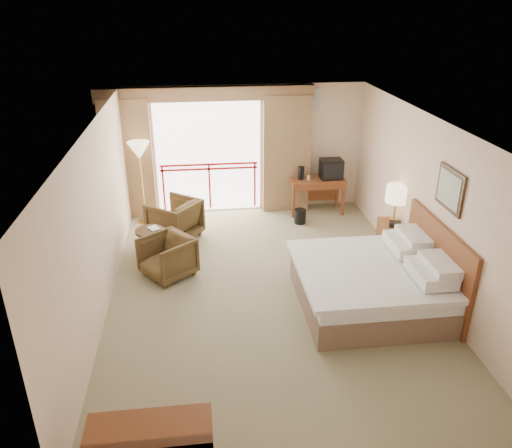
{
  "coord_description": "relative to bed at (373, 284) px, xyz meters",
  "views": [
    {
      "loc": [
        -1.03,
        -6.79,
        4.32
      ],
      "look_at": [
        -0.16,
        0.4,
        1.01
      ],
      "focal_mm": 35.0,
      "sensor_mm": 36.0,
      "label": 1
    }
  ],
  "objects": [
    {
      "name": "floor",
      "position": [
        -1.5,
        0.6,
        -0.38
      ],
      "size": [
        7.0,
        7.0,
        0.0
      ],
      "primitive_type": "plane",
      "color": "#7E7757",
      "rests_on": "ground"
    },
    {
      "name": "ceiling",
      "position": [
        -1.5,
        0.6,
        2.32
      ],
      "size": [
        7.0,
        7.0,
        0.0
      ],
      "primitive_type": "plane",
      "rotation": [
        3.14,
        0.0,
        0.0
      ],
      "color": "white",
      "rests_on": "wall_back"
    },
    {
      "name": "wall_back",
      "position": [
        -1.5,
        4.1,
        0.97
      ],
      "size": [
        5.0,
        0.0,
        5.0
      ],
      "primitive_type": "plane",
      "rotation": [
        1.57,
        0.0,
        0.0
      ],
      "color": "beige",
      "rests_on": "ground"
    },
    {
      "name": "wall_front",
      "position": [
        -1.5,
        -2.9,
        0.97
      ],
      "size": [
        5.0,
        0.0,
        5.0
      ],
      "primitive_type": "plane",
      "rotation": [
        -1.57,
        0.0,
        0.0
      ],
      "color": "beige",
      "rests_on": "ground"
    },
    {
      "name": "wall_left",
      "position": [
        -4.0,
        0.6,
        0.97
      ],
      "size": [
        0.0,
        7.0,
        7.0
      ],
      "primitive_type": "plane",
      "rotation": [
        1.57,
        0.0,
        1.57
      ],
      "color": "beige",
      "rests_on": "ground"
    },
    {
      "name": "wall_right",
      "position": [
        1.0,
        0.6,
        0.97
      ],
      "size": [
        0.0,
        7.0,
        7.0
      ],
      "primitive_type": "plane",
      "rotation": [
        1.57,
        0.0,
        -1.57
      ],
      "color": "beige",
      "rests_on": "ground"
    },
    {
      "name": "balcony_door",
      "position": [
        -2.3,
        4.08,
        0.82
      ],
      "size": [
        2.4,
        0.0,
        2.4
      ],
      "primitive_type": "plane",
      "rotation": [
        1.57,
        0.0,
        0.0
      ],
      "color": "white",
      "rests_on": "wall_back"
    },
    {
      "name": "balcony_railing",
      "position": [
        -2.3,
        4.06,
        0.44
      ],
      "size": [
        2.09,
        0.03,
        1.02
      ],
      "color": "#A70E11",
      "rests_on": "wall_back"
    },
    {
      "name": "curtain_left",
      "position": [
        -3.95,
        3.95,
        0.87
      ],
      "size": [
        1.0,
        0.26,
        2.5
      ],
      "primitive_type": "cube",
      "color": "brown",
      "rests_on": "wall_back"
    },
    {
      "name": "curtain_right",
      "position": [
        -0.65,
        3.95,
        0.87
      ],
      "size": [
        1.0,
        0.26,
        2.5
      ],
      "primitive_type": "cube",
      "color": "brown",
      "rests_on": "wall_back"
    },
    {
      "name": "valance",
      "position": [
        -2.3,
        3.98,
        2.17
      ],
      "size": [
        4.4,
        0.22,
        0.28
      ],
      "primitive_type": "cube",
      "color": "brown",
      "rests_on": "wall_back"
    },
    {
      "name": "hvac_vent",
      "position": [
        -0.2,
        4.07,
        1.97
      ],
      "size": [
        0.5,
        0.04,
        0.5
      ],
      "primitive_type": "cube",
      "color": "silver",
      "rests_on": "wall_back"
    },
    {
      "name": "bed",
      "position": [
        0.0,
        0.0,
        0.0
      ],
      "size": [
        2.13,
        2.06,
        0.97
      ],
      "color": "brown",
      "rests_on": "floor"
    },
    {
      "name": "headboard",
      "position": [
        0.96,
        0.0,
        0.27
      ],
      "size": [
        0.06,
        2.1,
        1.3
      ],
      "primitive_type": "cube",
      "color": "#642B12",
      "rests_on": "wall_right"
    },
    {
      "name": "framed_art",
      "position": [
        0.97,
        0.0,
        1.47
      ],
      "size": [
        0.04,
        0.72,
        0.6
      ],
      "color": "black",
      "rests_on": "wall_right"
    },
    {
      "name": "nightstand",
      "position": [
        0.89,
        1.52,
        -0.05
      ],
      "size": [
        0.5,
        0.58,
        0.65
      ],
      "primitive_type": "cube",
      "rotation": [
        0.0,
        0.0,
        -0.08
      ],
      "color": "#642B12",
      "rests_on": "floor"
    },
    {
      "name": "table_lamp",
      "position": [
        0.89,
        1.57,
        0.79
      ],
      "size": [
        0.38,
        0.38,
        0.66
      ],
      "rotation": [
        0.0,
        0.0,
        0.29
      ],
      "color": "tan",
      "rests_on": "nightstand"
    },
    {
      "name": "phone",
      "position": [
        0.84,
        1.37,
        0.32
      ],
      "size": [
        0.23,
        0.2,
        0.09
      ],
      "primitive_type": "cube",
      "rotation": [
        0.0,
        0.0,
        -0.31
      ],
      "color": "black",
      "rests_on": "nightstand"
    },
    {
      "name": "desk",
      "position": [
        -0.01,
        3.72,
        0.22
      ],
      "size": [
        1.18,
        0.57,
        0.77
      ],
      "rotation": [
        0.0,
        0.0,
        0.04
      ],
      "color": "#642B12",
      "rests_on": "floor"
    },
    {
      "name": "tv",
      "position": [
        0.29,
        3.66,
        0.6
      ],
      "size": [
        0.46,
        0.37,
        0.42
      ],
      "rotation": [
        0.0,
        0.0,
        0.14
      ],
      "color": "black",
      "rests_on": "desk"
    },
    {
      "name": "coffee_maker",
      "position": [
        -0.36,
        3.67,
        0.53
      ],
      "size": [
        0.15,
        0.15,
        0.28
      ],
      "primitive_type": "cylinder",
      "rotation": [
        0.0,
        0.0,
        0.21
      ],
      "color": "black",
      "rests_on": "desk"
    },
    {
      "name": "cup",
      "position": [
        -0.21,
        3.62,
        0.44
      ],
      "size": [
        0.07,
        0.07,
        0.09
      ],
      "primitive_type": "cylinder",
      "rotation": [
        0.0,
        0.0,
        -0.13
      ],
      "color": "white",
      "rests_on": "desk"
    },
    {
      "name": "wastebasket",
      "position": [
        -0.47,
        3.12,
        -0.23
      ],
      "size": [
        0.27,
        0.27,
        0.3
      ],
      "primitive_type": "cylinder",
      "rotation": [
        0.0,
        0.0,
        0.1
      ],
      "color": "black",
      "rests_on": "floor"
    },
    {
      "name": "armchair_far",
      "position": [
        -3.03,
        2.75,
        -0.38
      ],
      "size": [
        1.19,
        1.19,
        0.78
      ],
      "primitive_type": "imported",
      "rotation": [
        0.0,
        0.0,
        -2.24
      ],
      "color": "#423017",
      "rests_on": "floor"
    },
    {
      "name": "armchair_near",
      "position": [
        -3.11,
        1.28,
        -0.38
      ],
      "size": [
        1.07,
        1.07,
        0.7
      ],
      "primitive_type": "imported",
      "rotation": [
        0.0,
        0.0,
        -0.9
      ],
      "color": "#423017",
      "rests_on": "floor"
    },
    {
      "name": "side_table",
      "position": [
        -3.43,
        1.91,
        0.01
      ],
      "size": [
        0.52,
        0.52,
        0.57
      ],
      "rotation": [
        0.0,
        0.0,
        -0.07
      ],
      "color": "black",
      "rests_on": "floor"
    },
    {
      "name": "book",
      "position": [
        -3.43,
        1.91,
        0.2
      ],
      "size": [
        0.25,
        0.27,
        0.02
      ],
      "primitive_type": "imported",
      "rotation": [
        0.0,
        0.0,
        0.53
      ],
      "color": "white",
      "rests_on": "side_table"
    },
    {
      "name": "floor_lamp",
      "position": [
        -3.67,
        3.58,
        1.1
      ],
      "size": [
        0.44,
        0.44,
        1.72
      ],
      "rotation": [
        0.0,
        0.0,
        -0.31
      ],
      "color": "tan",
      "rests_on": "floor"
    }
  ]
}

